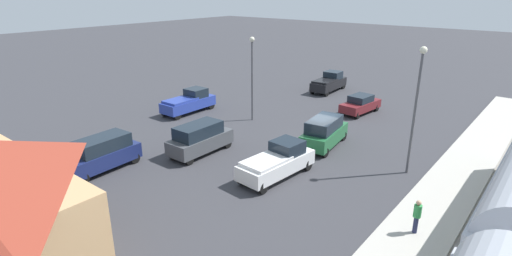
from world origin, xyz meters
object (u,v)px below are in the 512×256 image
at_px(suv_charcoal, 200,138).
at_px(pickup_black, 329,82).
at_px(pickup_white, 278,161).
at_px(pickup_blue, 189,102).
at_px(light_pole_near_platform, 417,97).
at_px(suv_navy, 102,153).
at_px(suv_green, 324,132).
at_px(light_pole_lot_center, 252,68).
at_px(sedan_maroon, 360,104).
at_px(pedestrian_on_platform, 417,214).

height_order(suv_charcoal, pickup_black, suv_charcoal).
relative_size(pickup_white, pickup_blue, 1.03).
bearing_deg(light_pole_near_platform, pickup_blue, -0.52).
bearing_deg(light_pole_near_platform, suv_navy, 37.38).
height_order(pickup_black, suv_navy, suv_navy).
bearing_deg(suv_green, pickup_black, -62.27).
xyz_separation_m(suv_navy, light_pole_lot_center, (-1.06, -14.08, 3.50)).
bearing_deg(suv_navy, suv_green, -126.27).
xyz_separation_m(pickup_black, light_pole_lot_center, (0.22, 13.55, 3.62)).
relative_size(sedan_maroon, suv_navy, 0.94).
relative_size(suv_green, pickup_blue, 0.95).
height_order(suv_charcoal, suv_green, same).
bearing_deg(pickup_white, suv_navy, 33.74).
distance_m(suv_charcoal, suv_navy, 6.57).
bearing_deg(pickup_white, pedestrian_on_platform, 172.08).
bearing_deg(light_pole_lot_center, suv_green, 169.34).
relative_size(suv_charcoal, sedan_maroon, 1.05).
bearing_deg(pickup_black, pedestrian_on_platform, 127.16).
xyz_separation_m(pickup_black, suv_green, (-7.93, 15.08, 0.12)).
distance_m(suv_charcoal, pickup_white, 6.51).
height_order(suv_navy, light_pole_near_platform, light_pole_near_platform).
xyz_separation_m(pickup_white, sedan_maroon, (1.76, -15.72, -0.15)).
distance_m(suv_charcoal, suv_green, 9.14).
relative_size(pickup_blue, suv_navy, 1.08).
bearing_deg(suv_green, light_pole_lot_center, -10.66).
distance_m(pedestrian_on_platform, pickup_black, 28.29).
xyz_separation_m(pickup_blue, sedan_maroon, (-12.76, -9.90, -0.15)).
xyz_separation_m(suv_charcoal, suv_navy, (2.96, 5.86, 0.00)).
height_order(light_pole_near_platform, light_pole_lot_center, light_pole_near_platform).
bearing_deg(pickup_blue, sedan_maroon, -142.20).
relative_size(pedestrian_on_platform, suv_navy, 0.34).
xyz_separation_m(pedestrian_on_platform, pickup_blue, (23.43, -7.06, -0.25)).
relative_size(suv_green, light_pole_near_platform, 0.64).
bearing_deg(light_pole_lot_center, pickup_white, 137.25).
distance_m(sedan_maroon, light_pole_lot_center, 11.03).
xyz_separation_m(pickup_blue, light_pole_near_platform, (-20.70, 0.19, 4.02)).
xyz_separation_m(pedestrian_on_platform, light_pole_lot_center, (17.31, -9.00, 3.37)).
bearing_deg(pickup_black, light_pole_near_platform, 132.49).
xyz_separation_m(suv_green, sedan_maroon, (1.51, -9.49, -0.27)).
bearing_deg(sedan_maroon, pickup_black, -41.07).
xyz_separation_m(sedan_maroon, light_pole_lot_center, (6.64, 7.95, 3.77)).
height_order(pedestrian_on_platform, suv_green, suv_green).
bearing_deg(light_pole_near_platform, pedestrian_on_platform, 111.65).
distance_m(suv_charcoal, pickup_blue, 10.19).
relative_size(pedestrian_on_platform, light_pole_near_platform, 0.21).
bearing_deg(pickup_blue, light_pole_near_platform, 179.48).
bearing_deg(light_pole_lot_center, pedestrian_on_platform, 152.52).
height_order(suv_navy, light_pole_lot_center, light_pole_lot_center).
relative_size(pedestrian_on_platform, suv_green, 0.33).
bearing_deg(pickup_white, light_pole_lot_center, -42.75).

